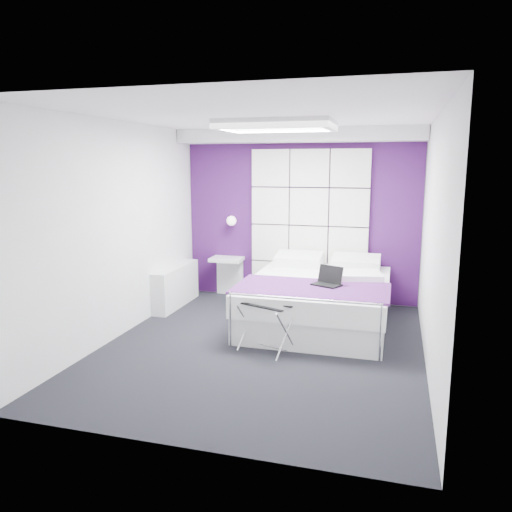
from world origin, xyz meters
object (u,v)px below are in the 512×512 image
at_px(wall_lamp, 232,220).
at_px(laptop, 327,280).
at_px(radiator, 176,286).
at_px(nightstand, 227,259).
at_px(bed, 318,299).
at_px(luggage_rack, 267,327).

height_order(wall_lamp, laptop, wall_lamp).
bearing_deg(radiator, laptop, -15.75).
bearing_deg(radiator, nightstand, 52.13).
height_order(radiator, bed, bed).
relative_size(nightstand, laptop, 1.51).
bearing_deg(bed, wall_lamp, 146.12).
bearing_deg(wall_lamp, laptop, -39.92).
distance_m(luggage_rack, laptop, 1.03).
height_order(wall_lamp, nightstand, wall_lamp).
bearing_deg(bed, laptop, -67.37).
xyz_separation_m(radiator, laptop, (2.34, -0.66, 0.39)).
bearing_deg(nightstand, wall_lamp, 26.55).
bearing_deg(bed, radiator, 172.93).
bearing_deg(nightstand, luggage_rack, -60.45).
bearing_deg(wall_lamp, radiator, -130.10).
bearing_deg(laptop, radiator, -171.68).
xyz_separation_m(wall_lamp, luggage_rack, (1.13, -2.17, -0.95)).
distance_m(radiator, bed, 2.19).
bearing_deg(laptop, bed, 136.71).
height_order(luggage_rack, laptop, laptop).
bearing_deg(wall_lamp, bed, -33.88).
xyz_separation_m(wall_lamp, bed, (1.53, -1.03, -0.89)).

